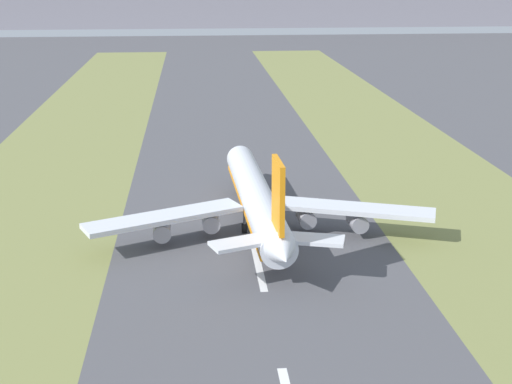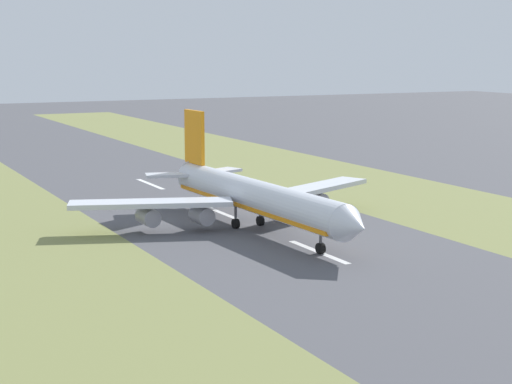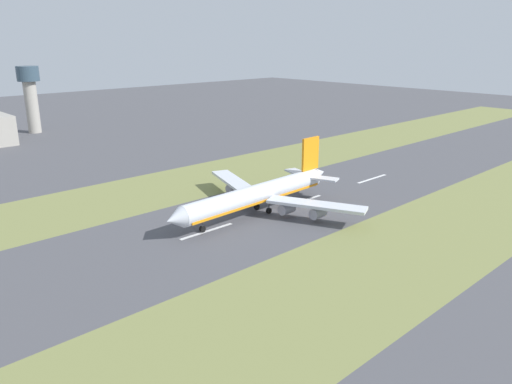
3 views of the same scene
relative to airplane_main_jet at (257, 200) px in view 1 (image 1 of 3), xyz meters
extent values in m
plane|color=#4C4C51|center=(-1.34, -3.12, -6.02)|extent=(800.00, 800.00, 0.00)
cube|color=olive|center=(-46.34, -3.12, -6.02)|extent=(40.00, 600.00, 0.01)
cube|color=olive|center=(43.66, -3.12, -6.02)|extent=(40.00, 600.00, 0.01)
cube|color=silver|center=(-1.34, -18.10, -6.01)|extent=(1.20, 18.00, 0.01)
cube|color=silver|center=(-1.34, 21.90, -6.01)|extent=(1.20, 18.00, 0.01)
cylinder|color=silver|center=(-0.08, 1.90, 0.18)|extent=(8.37, 56.20, 6.00)
cone|color=silver|center=(-1.37, 32.38, 0.18)|extent=(6.09, 5.24, 5.88)
cone|color=silver|center=(1.23, -29.07, 0.98)|extent=(5.35, 6.21, 5.10)
cube|color=orange|center=(-0.08, 1.90, -1.47)|extent=(7.97, 53.95, 0.70)
cube|color=silver|center=(-17.26, -6.05, -0.72)|extent=(28.89, 17.46, 0.90)
cube|color=silver|center=(17.71, -4.57, -0.72)|extent=(29.33, 15.37, 0.90)
cylinder|color=#93939E|center=(-8.90, -2.47, -3.17)|extent=(3.40, 4.93, 3.20)
cylinder|color=#93939E|center=(-17.75, -6.35, -3.17)|extent=(3.40, 4.93, 3.20)
cylinder|color=#93939E|center=(9.08, -1.71, -3.17)|extent=(3.40, 4.93, 3.20)
cylinder|color=#93939E|center=(18.22, -4.83, -3.17)|extent=(3.40, 4.93, 3.20)
cube|color=orange|center=(1.02, -24.07, 8.68)|extent=(1.14, 8.03, 11.00)
cube|color=silver|center=(-4.47, -24.31, 1.18)|extent=(10.91, 7.61, 0.60)
cube|color=silver|center=(6.52, -23.84, 1.18)|extent=(10.81, 6.92, 0.60)
cylinder|color=#59595E|center=(-0.98, 23.16, -3.52)|extent=(0.50, 0.50, 3.20)
cylinder|color=black|center=(-0.98, 23.16, -5.12)|extent=(0.98, 1.84, 1.80)
cylinder|color=#59595E|center=(-2.55, -1.20, -3.52)|extent=(0.50, 0.50, 3.20)
cylinder|color=black|center=(-2.55, -1.20, -5.12)|extent=(0.98, 1.84, 1.80)
cylinder|color=#59595E|center=(2.64, -0.98, -3.52)|extent=(0.50, 0.50, 3.20)
cylinder|color=black|center=(2.64, -0.98, -5.12)|extent=(0.98, 1.84, 1.80)
camera|label=1|loc=(-11.47, -126.82, 42.15)|focal=50.00mm
camera|label=2|loc=(68.65, 138.07, 26.26)|focal=60.00mm
camera|label=3|loc=(-105.50, 100.66, 45.38)|focal=35.00mm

